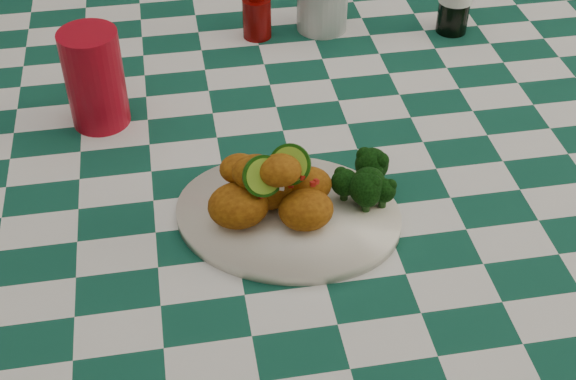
{
  "coord_description": "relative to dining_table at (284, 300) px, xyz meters",
  "views": [
    {
      "loc": [
        -0.16,
        -0.98,
        1.53
      ],
      "look_at": [
        -0.03,
        -0.2,
        0.84
      ],
      "focal_mm": 50.0,
      "sensor_mm": 36.0,
      "label": 1
    }
  ],
  "objects": [
    {
      "name": "wooden_chair_right",
      "position": [
        0.34,
        0.68,
        0.06
      ],
      "size": [
        0.54,
        0.55,
        0.9
      ],
      "primitive_type": null,
      "rotation": [
        0.0,
        0.0,
        -0.37
      ],
      "color": "#472814",
      "rests_on": "ground"
    },
    {
      "name": "fried_chicken_pile",
      "position": [
        -0.04,
        -0.2,
        0.46
      ],
      "size": [
        0.15,
        0.11,
        0.1
      ],
      "primitive_type": null,
      "color": "#AA6410",
      "rests_on": "plate"
    },
    {
      "name": "dining_table",
      "position": [
        0.0,
        0.0,
        0.0
      ],
      "size": [
        1.66,
        1.06,
        0.79
      ],
      "primitive_type": null,
      "color": "#104939",
      "rests_on": "ground"
    },
    {
      "name": "broccoli_side",
      "position": [
        0.08,
        -0.19,
        0.44
      ],
      "size": [
        0.07,
        0.07,
        0.05
      ],
      "primitive_type": null,
      "color": "black",
      "rests_on": "plate"
    },
    {
      "name": "ketchup_bottle",
      "position": [
        0.0,
        0.29,
        0.45
      ],
      "size": [
        0.06,
        0.06,
        0.12
      ],
      "primitive_type": null,
      "rotation": [
        0.0,
        0.0,
        -0.07
      ],
      "color": "#670605",
      "rests_on": "dining_table"
    },
    {
      "name": "wooden_chair_left",
      "position": [
        -0.44,
        0.71,
        0.04
      ],
      "size": [
        0.41,
        0.42,
        0.86
      ],
      "primitive_type": null,
      "rotation": [
        0.0,
        0.0,
        -0.03
      ],
      "color": "#472814",
      "rests_on": "ground"
    },
    {
      "name": "plate",
      "position": [
        -0.03,
        -0.2,
        0.4
      ],
      "size": [
        0.37,
        0.33,
        0.02
      ],
      "primitive_type": null,
      "rotation": [
        0.0,
        0.0,
        -0.35
      ],
      "color": "white",
      "rests_on": "dining_table"
    },
    {
      "name": "red_tumbler",
      "position": [
        -0.28,
        0.07,
        0.47
      ],
      "size": [
        0.1,
        0.1,
        0.16
      ],
      "primitive_type": "cylinder",
      "rotation": [
        0.0,
        0.0,
        0.07
      ],
      "color": "#9E0819",
      "rests_on": "dining_table"
    }
  ]
}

